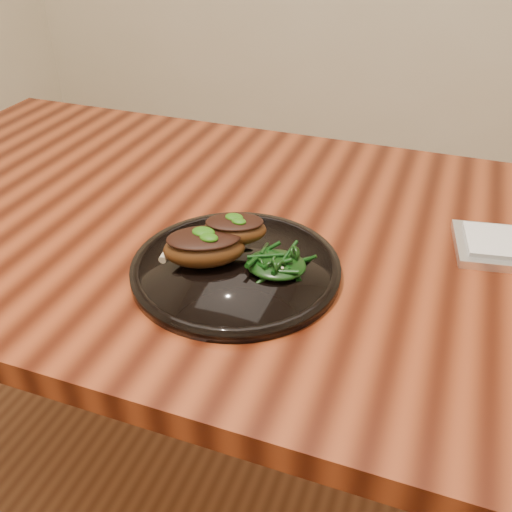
{
  "coord_description": "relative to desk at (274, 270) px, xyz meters",
  "views": [
    {
      "loc": [
        0.24,
        -0.75,
        1.22
      ],
      "look_at": [
        0.01,
        -0.13,
        0.78
      ],
      "focal_mm": 40.0,
      "sensor_mm": 36.0,
      "label": 1
    }
  ],
  "objects": [
    {
      "name": "lamb_chop_back",
      "position": [
        -0.03,
        -0.11,
        0.14
      ],
      "size": [
        0.11,
        0.09,
        0.04
      ],
      "color": "#47250D",
      "rests_on": "plate"
    },
    {
      "name": "lamb_chop_front",
      "position": [
        -0.06,
        -0.15,
        0.13
      ],
      "size": [
        0.14,
        0.12,
        0.05
      ],
      "color": "#47250D",
      "rests_on": "plate"
    },
    {
      "name": "greens_heap",
      "position": [
        0.05,
        -0.13,
        0.11
      ],
      "size": [
        0.08,
        0.08,
        0.03
      ],
      "color": "black",
      "rests_on": "plate"
    },
    {
      "name": "desk",
      "position": [
        0.0,
        0.0,
        0.0
      ],
      "size": [
        1.6,
        0.8,
        0.75
      ],
      "color": "#371106",
      "rests_on": "ground"
    },
    {
      "name": "plate",
      "position": [
        -0.01,
        -0.14,
        0.09
      ],
      "size": [
        0.3,
        0.3,
        0.02
      ],
      "color": "black",
      "rests_on": "desk"
    },
    {
      "name": "herb_smear",
      "position": [
        -0.05,
        -0.07,
        0.1
      ],
      "size": [
        0.09,
        0.06,
        0.01
      ],
      "primitive_type": "ellipsoid",
      "color": "#144607",
      "rests_on": "plate"
    }
  ]
}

